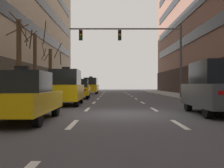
# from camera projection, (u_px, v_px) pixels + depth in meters

# --- Properties ---
(ground_plane) EXTENTS (120.00, 120.00, 0.00)m
(ground_plane) POSITION_uv_depth(u_px,v_px,m) (122.00, 114.00, 11.32)
(ground_plane) COLOR #424247
(lane_stripe_l1_s3) EXTENTS (0.16, 2.00, 0.01)m
(lane_stripe_l1_s3) POSITION_uv_depth(u_px,v_px,m) (72.00, 124.00, 8.31)
(lane_stripe_l1_s3) COLOR silver
(lane_stripe_l1_s3) RESTS_ON ground
(lane_stripe_l1_s4) EXTENTS (0.16, 2.00, 0.01)m
(lane_stripe_l1_s4) POSITION_uv_depth(u_px,v_px,m) (87.00, 109.00, 13.31)
(lane_stripe_l1_s4) COLOR silver
(lane_stripe_l1_s4) RESTS_ON ground
(lane_stripe_l1_s5) EXTENTS (0.16, 2.00, 0.01)m
(lane_stripe_l1_s5) POSITION_uv_depth(u_px,v_px,m) (94.00, 103.00, 18.31)
(lane_stripe_l1_s5) COLOR silver
(lane_stripe_l1_s5) RESTS_ON ground
(lane_stripe_l1_s6) EXTENTS (0.16, 2.00, 0.01)m
(lane_stripe_l1_s6) POSITION_uv_depth(u_px,v_px,m) (97.00, 99.00, 23.31)
(lane_stripe_l1_s6) COLOR silver
(lane_stripe_l1_s6) RESTS_ON ground
(lane_stripe_l1_s7) EXTENTS (0.16, 2.00, 0.01)m
(lane_stripe_l1_s7) POSITION_uv_depth(u_px,v_px,m) (100.00, 96.00, 28.31)
(lane_stripe_l1_s7) COLOR silver
(lane_stripe_l1_s7) RESTS_ON ground
(lane_stripe_l1_s8) EXTENTS (0.16, 2.00, 0.01)m
(lane_stripe_l1_s8) POSITION_uv_depth(u_px,v_px,m) (102.00, 94.00, 33.31)
(lane_stripe_l1_s8) COLOR silver
(lane_stripe_l1_s8) RESTS_ON ground
(lane_stripe_l1_s9) EXTENTS (0.16, 2.00, 0.01)m
(lane_stripe_l1_s9) POSITION_uv_depth(u_px,v_px,m) (103.00, 93.00, 38.31)
(lane_stripe_l1_s9) COLOR silver
(lane_stripe_l1_s9) RESTS_ON ground
(lane_stripe_l1_s10) EXTENTS (0.16, 2.00, 0.01)m
(lane_stripe_l1_s10) POSITION_uv_depth(u_px,v_px,m) (104.00, 92.00, 43.31)
(lane_stripe_l1_s10) COLOR silver
(lane_stripe_l1_s10) RESTS_ON ground
(lane_stripe_l2_s3) EXTENTS (0.16, 2.00, 0.01)m
(lane_stripe_l2_s3) POSITION_uv_depth(u_px,v_px,m) (179.00, 124.00, 8.32)
(lane_stripe_l2_s3) COLOR silver
(lane_stripe_l2_s3) RESTS_ON ground
(lane_stripe_l2_s4) EXTENTS (0.16, 2.00, 0.01)m
(lane_stripe_l2_s4) POSITION_uv_depth(u_px,v_px,m) (154.00, 109.00, 13.32)
(lane_stripe_l2_s4) COLOR silver
(lane_stripe_l2_s4) RESTS_ON ground
(lane_stripe_l2_s5) EXTENTS (0.16, 2.00, 0.01)m
(lane_stripe_l2_s5) POSITION_uv_depth(u_px,v_px,m) (142.00, 103.00, 18.32)
(lane_stripe_l2_s5) COLOR silver
(lane_stripe_l2_s5) RESTS_ON ground
(lane_stripe_l2_s6) EXTENTS (0.16, 2.00, 0.01)m
(lane_stripe_l2_s6) POSITION_uv_depth(u_px,v_px,m) (136.00, 99.00, 23.32)
(lane_stripe_l2_s6) COLOR silver
(lane_stripe_l2_s6) RESTS_ON ground
(lane_stripe_l2_s7) EXTENTS (0.16, 2.00, 0.01)m
(lane_stripe_l2_s7) POSITION_uv_depth(u_px,v_px,m) (131.00, 96.00, 28.32)
(lane_stripe_l2_s7) COLOR silver
(lane_stripe_l2_s7) RESTS_ON ground
(lane_stripe_l2_s8) EXTENTS (0.16, 2.00, 0.01)m
(lane_stripe_l2_s8) POSITION_uv_depth(u_px,v_px,m) (128.00, 94.00, 33.32)
(lane_stripe_l2_s8) COLOR silver
(lane_stripe_l2_s8) RESTS_ON ground
(lane_stripe_l2_s9) EXTENTS (0.16, 2.00, 0.01)m
(lane_stripe_l2_s9) POSITION_uv_depth(u_px,v_px,m) (126.00, 93.00, 38.32)
(lane_stripe_l2_s9) COLOR silver
(lane_stripe_l2_s9) RESTS_ON ground
(lane_stripe_l2_s10) EXTENTS (0.16, 2.00, 0.01)m
(lane_stripe_l2_s10) POSITION_uv_depth(u_px,v_px,m) (124.00, 92.00, 43.32)
(lane_stripe_l2_s10) COLOR silver
(lane_stripe_l2_s10) RESTS_ON ground
(taxi_driving_0) EXTENTS (1.87, 4.37, 1.81)m
(taxi_driving_0) POSITION_uv_depth(u_px,v_px,m) (23.00, 97.00, 9.03)
(taxi_driving_0) COLOR black
(taxi_driving_0) RESTS_ON ground
(taxi_driving_1) EXTENTS (1.83, 4.29, 2.24)m
(taxi_driving_1) POSITION_uv_depth(u_px,v_px,m) (90.00, 86.00, 35.42)
(taxi_driving_1) COLOR black
(taxi_driving_1) RESTS_ON ground
(taxi_driving_2) EXTENTS (1.85, 4.29, 2.24)m
(taxi_driving_2) POSITION_uv_depth(u_px,v_px,m) (65.00, 88.00, 16.14)
(taxi_driving_2) COLOR black
(taxi_driving_2) RESTS_ON ground
(taxi_driving_3) EXTENTS (2.08, 4.54, 1.85)m
(taxi_driving_3) POSITION_uv_depth(u_px,v_px,m) (78.00, 89.00, 23.42)
(taxi_driving_3) COLOR black
(taxi_driving_3) RESTS_ON ground
(car_parked_1) EXTENTS (1.94, 4.45, 2.14)m
(car_parked_1) POSITION_uv_depth(u_px,v_px,m) (216.00, 88.00, 11.06)
(car_parked_1) COLOR black
(car_parked_1) RESTS_ON ground
(traffic_signal_0) EXTENTS (9.23, 0.35, 5.97)m
(traffic_signal_0) POSITION_uv_depth(u_px,v_px,m) (140.00, 44.00, 22.61)
(traffic_signal_0) COLOR #4C4C51
(traffic_signal_0) RESTS_ON sidewalk_right
(street_tree_0) EXTENTS (1.93, 1.59, 5.45)m
(street_tree_0) POSITION_uv_depth(u_px,v_px,m) (19.00, 59.00, 16.96)
(street_tree_0) COLOR #4C3823
(street_tree_0) RESTS_ON sidewalk_left
(street_tree_1) EXTENTS (1.83, 1.82, 5.76)m
(street_tree_1) POSITION_uv_depth(u_px,v_px,m) (34.00, 64.00, 20.48)
(street_tree_1) COLOR #4C3823
(street_tree_1) RESTS_ON sidewalk_left
(street_tree_2) EXTENTS (2.01, 1.99, 5.02)m
(street_tree_2) POSITION_uv_depth(u_px,v_px,m) (50.00, 71.00, 25.59)
(street_tree_2) COLOR #4C3823
(street_tree_2) RESTS_ON sidewalk_left
(pedestrian_1) EXTENTS (0.44, 0.36, 1.51)m
(pedestrian_1) POSITION_uv_depth(u_px,v_px,m) (191.00, 87.00, 26.65)
(pedestrian_1) COLOR black
(pedestrian_1) RESTS_ON sidewalk_right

